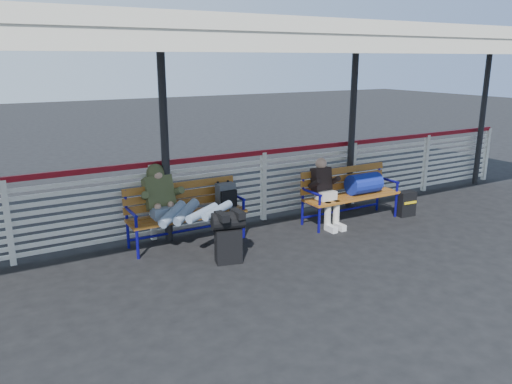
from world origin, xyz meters
TOP-DOWN VIEW (x-y plane):
  - ground at (0.00, 0.00)m, footprint 60.00×60.00m
  - fence at (0.00, 1.90)m, footprint 12.08×0.08m
  - canopy at (-0.00, 0.87)m, footprint 12.60×3.60m
  - luggage_stack at (-1.40, 0.50)m, footprint 0.49×0.34m
  - bench_left at (-1.45, 1.54)m, footprint 1.80×0.56m
  - bench_right at (1.41, 1.10)m, footprint 1.80×0.56m
  - traveler_man at (-1.74, 1.18)m, footprint 0.93×1.64m
  - companion_person at (0.73, 1.10)m, footprint 0.32×0.66m
  - suitcase_side at (2.33, 0.80)m, footprint 0.33×0.22m

SIDE VIEW (x-z plane):
  - ground at x=0.00m, z-range 0.00..0.00m
  - suitcase_side at x=2.33m, z-range 0.00..0.45m
  - luggage_stack at x=-1.40m, z-range 0.03..0.77m
  - bench_left at x=-1.45m, z-range 0.12..1.04m
  - companion_person at x=0.73m, z-range 0.02..1.17m
  - bench_right at x=1.41m, z-range 0.14..1.06m
  - fence at x=0.00m, z-range 0.04..1.28m
  - traveler_man at x=-1.74m, z-range 0.28..1.05m
  - canopy at x=0.00m, z-range 1.46..4.62m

